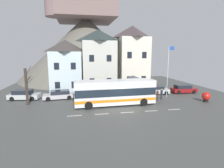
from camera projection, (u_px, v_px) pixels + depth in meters
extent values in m
cube|color=#4D4F4D|center=(124.00, 109.00, 22.35)|extent=(40.00, 60.00, 0.06)
cube|color=silver|center=(75.00, 116.00, 19.67)|extent=(1.60, 0.20, 0.01)
cube|color=silver|center=(102.00, 114.00, 20.23)|extent=(1.60, 0.20, 0.01)
cube|color=silver|center=(127.00, 112.00, 20.79)|extent=(1.60, 0.20, 0.01)
cube|color=silver|center=(151.00, 111.00, 21.35)|extent=(1.60, 0.20, 0.01)
cube|color=silver|center=(174.00, 109.00, 21.91)|extent=(1.60, 0.20, 0.01)
cube|color=silver|center=(66.00, 72.00, 31.67)|extent=(5.27, 5.37, 7.13)
pyramid|color=#433E3A|center=(65.00, 46.00, 30.90)|extent=(5.27, 5.37, 2.04)
cube|color=black|center=(58.00, 85.00, 29.10)|extent=(0.80, 0.06, 1.10)
cube|color=black|center=(74.00, 85.00, 29.59)|extent=(0.80, 0.06, 1.10)
cube|color=black|center=(57.00, 66.00, 28.58)|extent=(0.80, 0.06, 1.10)
cube|color=black|center=(73.00, 66.00, 29.08)|extent=(0.80, 0.06, 1.10)
cube|color=silver|center=(99.00, 67.00, 32.51)|extent=(5.85, 5.19, 8.96)
pyramid|color=#2C3737|center=(98.00, 35.00, 31.59)|extent=(5.85, 5.19, 2.07)
cube|color=black|center=(92.00, 82.00, 30.08)|extent=(0.80, 0.06, 1.10)
cube|color=black|center=(109.00, 81.00, 30.63)|extent=(0.80, 0.06, 1.10)
cube|color=black|center=(92.00, 58.00, 29.43)|extent=(0.80, 0.06, 1.10)
cube|color=black|center=(109.00, 58.00, 29.98)|extent=(0.80, 0.06, 1.10)
cube|color=silver|center=(132.00, 64.00, 33.90)|extent=(5.36, 5.74, 9.73)
pyramid|color=#473B3C|center=(132.00, 32.00, 32.91)|extent=(5.36, 5.74, 2.18)
cube|color=black|center=(129.00, 79.00, 31.26)|extent=(0.80, 0.06, 1.10)
cube|color=black|center=(144.00, 79.00, 31.76)|extent=(0.80, 0.06, 1.10)
cube|color=black|center=(130.00, 55.00, 30.56)|extent=(0.80, 0.06, 1.10)
cube|color=black|center=(144.00, 55.00, 31.06)|extent=(0.80, 0.06, 1.10)
cone|color=#6B675C|center=(86.00, 48.00, 48.79)|extent=(35.17, 35.17, 16.84)
cube|color=gray|center=(85.00, 6.00, 46.97)|extent=(14.81, 14.81, 7.73)
cube|color=white|center=(115.00, 99.00, 23.73)|extent=(10.69, 2.84, 1.17)
cube|color=orange|center=(115.00, 98.00, 23.72)|extent=(10.71, 2.86, 0.36)
cube|color=#19232D|center=(115.00, 91.00, 23.55)|extent=(10.59, 2.80, 0.99)
cube|color=white|center=(115.00, 84.00, 23.39)|extent=(10.69, 2.84, 0.93)
cube|color=#19232D|center=(152.00, 89.00, 24.71)|extent=(0.13, 2.10, 0.95)
cylinder|color=black|center=(137.00, 98.00, 25.72)|extent=(1.01, 0.31, 1.00)
cylinder|color=black|center=(144.00, 102.00, 23.42)|extent=(1.01, 0.31, 1.00)
cylinder|color=black|center=(87.00, 101.00, 24.15)|extent=(1.01, 0.31, 1.00)
cylinder|color=black|center=(89.00, 105.00, 21.85)|extent=(1.01, 0.31, 1.00)
cylinder|color=#473D33|center=(120.00, 88.00, 29.05)|extent=(0.14, 0.14, 2.40)
cylinder|color=#473D33|center=(139.00, 88.00, 29.67)|extent=(0.14, 0.14, 2.40)
cylinder|color=#473D33|center=(125.00, 93.00, 25.86)|extent=(0.14, 0.14, 2.40)
cylinder|color=#473D33|center=(147.00, 92.00, 26.47)|extent=(0.14, 0.14, 2.40)
pyramid|color=#4F4C59|center=(133.00, 79.00, 27.47)|extent=(3.60, 3.60, 1.10)
cube|color=maroon|center=(184.00, 90.00, 31.27)|extent=(4.34, 1.96, 0.66)
cube|color=#1E232D|center=(183.00, 86.00, 31.13)|extent=(2.62, 1.69, 0.57)
cylinder|color=black|center=(188.00, 90.00, 32.38)|extent=(0.65, 0.22, 0.64)
cylinder|color=black|center=(194.00, 92.00, 30.67)|extent=(0.65, 0.22, 0.64)
cylinder|color=black|center=(174.00, 90.00, 31.93)|extent=(0.65, 0.22, 0.64)
cylinder|color=black|center=(179.00, 92.00, 30.22)|extent=(0.65, 0.22, 0.64)
cube|color=silver|center=(59.00, 96.00, 26.93)|extent=(4.69, 2.34, 0.61)
cube|color=#1E232D|center=(60.00, 92.00, 26.90)|extent=(2.87, 1.92, 0.52)
cylinder|color=black|center=(48.00, 99.00, 25.68)|extent=(0.66, 0.27, 0.64)
cylinder|color=black|center=(49.00, 96.00, 27.36)|extent=(0.66, 0.27, 0.64)
cylinder|color=black|center=(69.00, 98.00, 26.55)|extent=(0.66, 0.27, 0.64)
cylinder|color=black|center=(68.00, 95.00, 28.22)|extent=(0.66, 0.27, 0.64)
cube|color=silver|center=(25.00, 96.00, 26.64)|extent=(4.59, 2.42, 0.69)
cube|color=#1E232D|center=(23.00, 92.00, 26.53)|extent=(2.83, 1.95, 0.58)
cylinder|color=black|center=(37.00, 96.00, 27.59)|extent=(0.66, 0.29, 0.64)
cylinder|color=black|center=(32.00, 99.00, 25.89)|extent=(0.66, 0.29, 0.64)
cylinder|color=black|center=(18.00, 96.00, 27.46)|extent=(0.66, 0.29, 0.64)
cylinder|color=black|center=(12.00, 99.00, 25.76)|extent=(0.66, 0.29, 0.64)
cube|color=silver|center=(157.00, 91.00, 30.47)|extent=(4.01, 2.30, 0.68)
cube|color=#1E232D|center=(156.00, 88.00, 30.36)|extent=(2.46, 1.91, 0.46)
cylinder|color=black|center=(162.00, 91.00, 31.49)|extent=(0.66, 0.27, 0.64)
cylinder|color=black|center=(166.00, 93.00, 29.71)|extent=(0.66, 0.27, 0.64)
cylinder|color=black|center=(148.00, 91.00, 31.29)|extent=(0.66, 0.27, 0.64)
cylinder|color=black|center=(151.00, 93.00, 29.51)|extent=(0.66, 0.27, 0.64)
cylinder|color=black|center=(138.00, 97.00, 26.85)|extent=(0.13, 0.13, 0.81)
cylinder|color=black|center=(138.00, 96.00, 27.00)|extent=(0.13, 0.13, 0.81)
cylinder|color=#2D382D|center=(138.00, 92.00, 26.82)|extent=(0.29, 0.29, 0.57)
sphere|color=tan|center=(138.00, 90.00, 26.76)|extent=(0.20, 0.20, 0.20)
cylinder|color=#2D2D38|center=(157.00, 98.00, 26.27)|extent=(0.16, 0.16, 0.79)
cylinder|color=#2D2D38|center=(157.00, 98.00, 26.07)|extent=(0.16, 0.16, 0.79)
cylinder|color=#512323|center=(158.00, 93.00, 26.06)|extent=(0.34, 0.34, 0.61)
sphere|color=#9E7A60|center=(158.00, 91.00, 26.00)|extent=(0.21, 0.21, 0.21)
cylinder|color=#2D2D38|center=(161.00, 97.00, 26.76)|extent=(0.12, 0.12, 0.82)
cylinder|color=#2D2D38|center=(162.00, 97.00, 26.84)|extent=(0.12, 0.12, 0.82)
cylinder|color=#232B38|center=(162.00, 92.00, 26.69)|extent=(0.35, 0.35, 0.60)
sphere|color=#D1AD89|center=(162.00, 90.00, 26.62)|extent=(0.23, 0.23, 0.23)
cube|color=#473828|center=(142.00, 92.00, 29.89)|extent=(1.56, 0.45, 0.08)
cube|color=#473828|center=(142.00, 90.00, 30.07)|extent=(1.56, 0.06, 0.40)
cube|color=#2D2D33|center=(138.00, 93.00, 29.79)|extent=(0.08, 0.36, 0.45)
cube|color=#2D2D33|center=(146.00, 93.00, 30.05)|extent=(0.08, 0.36, 0.45)
cylinder|color=silver|center=(168.00, 72.00, 27.69)|extent=(0.10, 0.10, 7.95)
cube|color=#264CA5|center=(172.00, 48.00, 27.17)|extent=(0.90, 0.03, 0.56)
cylinder|color=black|center=(206.00, 101.00, 25.33)|extent=(0.71, 0.71, 0.25)
sphere|color=red|center=(206.00, 96.00, 25.21)|extent=(1.18, 1.18, 1.18)
cylinder|color=#382D28|center=(26.00, 87.00, 23.56)|extent=(0.36, 0.36, 4.90)
cylinder|color=#382D28|center=(26.00, 71.00, 23.48)|extent=(0.08, 0.61, 0.72)
cylinder|color=#382D28|center=(28.00, 71.00, 23.37)|extent=(0.79, 0.29, 1.28)
cylinder|color=#382D28|center=(30.00, 81.00, 23.61)|extent=(0.93, 0.27, 0.98)
cylinder|color=#382D28|center=(25.00, 73.00, 23.76)|extent=(0.48, 1.19, 0.90)
cylinder|color=#382D28|center=(29.00, 79.00, 23.59)|extent=(0.74, 0.35, 0.91)
cylinder|color=#382D28|center=(28.00, 80.00, 23.04)|extent=(0.84, 0.98, 0.95)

